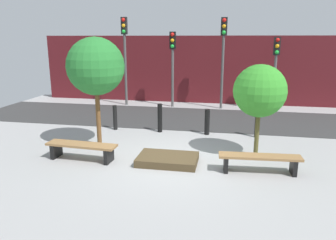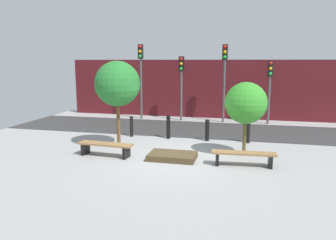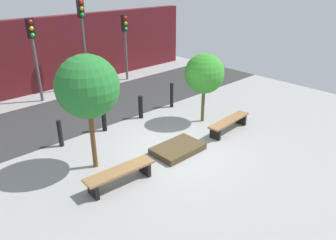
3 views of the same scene
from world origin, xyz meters
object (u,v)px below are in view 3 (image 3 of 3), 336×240
bench_right (229,123)px  tree_behind_left_bench (87,87)px  tree_behind_right_bench (204,74)px  bollard_center (141,107)px  planter_bed (178,149)px  traffic_light_east (125,35)px  bollard_left (104,118)px  bench_left (120,174)px  bollard_far_left (60,133)px  traffic_light_mid_west (33,45)px  bollard_right (172,95)px  traffic_light_mid_east (83,29)px

bench_right → tree_behind_left_bench: tree_behind_left_bench is taller
tree_behind_right_bench → bollard_center: size_ratio=2.89×
planter_bed → tree_behind_left_bench: size_ratio=0.48×
tree_behind_right_bench → traffic_light_east: traffic_light_east is taller
bollard_left → planter_bed: bearing=-73.8°
bench_left → bollard_far_left: bearing=96.4°
bench_left → traffic_light_mid_west: traffic_light_mid_west is taller
tree_behind_left_bench → bollard_right: bearing=20.7°
bollard_left → bollard_center: (1.64, 0.00, -0.06)m
bench_left → bollard_far_left: (-0.14, 3.02, 0.11)m
tree_behind_left_bench → bollard_far_left: tree_behind_left_bench is taller
bench_right → bollard_center: (-1.50, 3.02, 0.11)m
bollard_center → traffic_light_mid_west: size_ratio=0.25×
bollard_left → bollard_right: size_ratio=0.98×
tree_behind_right_bench → bollard_right: (0.14, 1.80, -1.31)m
bench_left → planter_bed: 2.33m
traffic_light_mid_east → bollard_left: bearing=-114.2°
bench_left → bollard_left: 3.38m
traffic_light_east → traffic_light_mid_east: bearing=180.0°
bollard_right → bollard_far_left: bearing=180.0°
traffic_light_mid_west → traffic_light_east: traffic_light_mid_west is taller
bench_right → planter_bed: size_ratio=1.28×
bench_left → bollard_right: 5.65m
traffic_light_mid_east → planter_bed: bearing=-99.1°
bench_right → bollard_right: 3.03m
tree_behind_left_bench → traffic_light_mid_east: 7.08m
tree_behind_right_bench → traffic_light_mid_east: bearing=100.7°
planter_bed → traffic_light_mid_east: traffic_light_mid_east is taller
planter_bed → bollard_left: bollard_left is taller
planter_bed → traffic_light_east: size_ratio=0.48×
traffic_light_mid_west → traffic_light_east: bearing=-0.0°
planter_bed → bollard_left: size_ratio=1.56×
bench_right → bollard_right: bollard_right is taller
bollard_right → tree_behind_right_bench: bearing=-94.4°
traffic_light_east → bollard_far_left: bearing=-143.5°
bollard_far_left → bollard_left: size_ratio=0.89×
bench_left → bollard_right: bearing=36.1°
planter_bed → traffic_light_east: 8.25m
bollard_center → traffic_light_mid_west: traffic_light_mid_west is taller
bollard_center → bollard_right: bearing=0.0°
bollard_center → traffic_light_mid_east: size_ratio=0.22×
tree_behind_left_bench → bollard_right: size_ratio=3.17×
bench_left → tree_behind_left_bench: size_ratio=0.60×
traffic_light_mid_east → bench_left: bearing=-115.1°
planter_bed → bollard_far_left: size_ratio=1.76×
bollard_center → traffic_light_east: (2.62, 4.36, 1.82)m
bench_right → tree_behind_right_bench: tree_behind_right_bench is taller
planter_bed → tree_behind_left_bench: bearing=156.2°
planter_bed → bollard_right: (2.45, 2.82, 0.41)m
planter_bed → traffic_light_mid_east: size_ratio=0.38×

